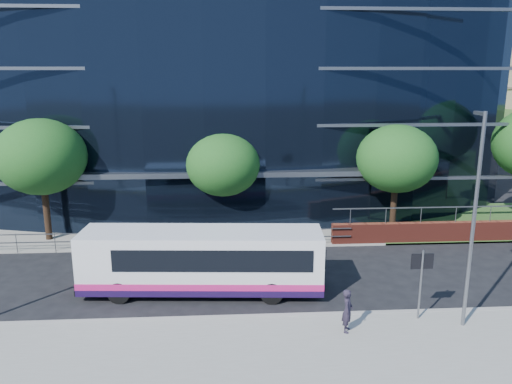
{
  "coord_description": "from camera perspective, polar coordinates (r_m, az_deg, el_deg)",
  "views": [
    {
      "loc": [
        -2.86,
        -18.78,
        9.5
      ],
      "look_at": [
        -1.19,
        8.0,
        2.94
      ],
      "focal_mm": 35.0,
      "sensor_mm": 36.0,
      "label": 1
    }
  ],
  "objects": [
    {
      "name": "apartment_block",
      "position": [
        83.62,
        21.75,
        13.91
      ],
      "size": [
        60.0,
        42.0,
        30.0
      ],
      "color": "#2D511E",
      "rests_on": "ground"
    },
    {
      "name": "yellow_line_inner",
      "position": [
        20.67,
        4.93,
        -13.66
      ],
      "size": [
        80.0,
        0.08,
        0.01
      ],
      "primitive_type": "cube",
      "color": "gold",
      "rests_on": "ground"
    },
    {
      "name": "streetlight_east",
      "position": [
        19.49,
        23.64,
        -2.49
      ],
      "size": [
        0.15,
        0.77,
        8.0
      ],
      "color": "slate",
      "rests_on": "pavement_near"
    },
    {
      "name": "glass_office",
      "position": [
        39.68,
        -5.31,
        11.52
      ],
      "size": [
        44.0,
        23.1,
        16.0
      ],
      "color": "black",
      "rests_on": "ground"
    },
    {
      "name": "ground",
      "position": [
        21.24,
        4.67,
        -12.87
      ],
      "size": [
        200.0,
        200.0,
        0.0
      ],
      "primitive_type": "plane",
      "color": "black",
      "rests_on": "ground"
    },
    {
      "name": "city_bus",
      "position": [
        21.89,
        -5.96,
        -7.79
      ],
      "size": [
        10.55,
        3.11,
        2.82
      ],
      "rotation": [
        0.0,
        0.0,
        -0.07
      ],
      "color": "silver",
      "rests_on": "ground"
    },
    {
      "name": "kerb",
      "position": [
        20.33,
        5.08,
        -13.93
      ],
      "size": [
        80.0,
        0.25,
        0.16
      ],
      "primitive_type": "cube",
      "color": "gray",
      "rests_on": "ground"
    },
    {
      "name": "tree_dist_e",
      "position": [
        64.82,
        21.18,
        8.44
      ],
      "size": [
        4.62,
        4.62,
        6.51
      ],
      "color": "black",
      "rests_on": "ground"
    },
    {
      "name": "far_forecourt",
      "position": [
        31.4,
        -9.15,
        -3.95
      ],
      "size": [
        50.0,
        8.0,
        0.1
      ],
      "primitive_type": "cube",
      "color": "gray",
      "rests_on": "ground"
    },
    {
      "name": "tree_far_c",
      "position": [
        29.89,
        15.78,
        3.67
      ],
      "size": [
        4.62,
        4.62,
        6.51
      ],
      "color": "black",
      "rests_on": "ground"
    },
    {
      "name": "tree_far_b",
      "position": [
        28.77,
        -3.79,
        3.12
      ],
      "size": [
        4.29,
        4.29,
        6.05
      ],
      "color": "black",
      "rests_on": "ground"
    },
    {
      "name": "street_sign",
      "position": [
        20.1,
        18.4,
        -8.46
      ],
      "size": [
        0.85,
        0.09,
        2.8
      ],
      "color": "slate",
      "rests_on": "pavement_near"
    },
    {
      "name": "tree_far_a",
      "position": [
        29.94,
        -23.36,
        3.7
      ],
      "size": [
        4.95,
        4.95,
        6.98
      ],
      "color": "black",
      "rests_on": "ground"
    },
    {
      "name": "guard_railings",
      "position": [
        27.69,
        -14.13,
        -4.96
      ],
      "size": [
        24.0,
        0.05,
        1.1
      ],
      "color": "slate",
      "rests_on": "ground"
    },
    {
      "name": "pavement_near",
      "position": [
        16.94,
        7.21,
        -20.19
      ],
      "size": [
        80.0,
        8.0,
        0.15
      ],
      "primitive_type": "cube",
      "color": "gray",
      "rests_on": "ground"
    },
    {
      "name": "yellow_line_outer",
      "position": [
        20.54,
        4.99,
        -13.85
      ],
      "size": [
        80.0,
        0.08,
        0.01
      ],
      "primitive_type": "cube",
      "color": "gold",
      "rests_on": "ground"
    },
    {
      "name": "pedestrian",
      "position": [
        19.0,
        10.42,
        -13.19
      ],
      "size": [
        0.56,
        0.69,
        1.64
      ],
      "primitive_type": "imported",
      "rotation": [
        0.0,
        0.0,
        1.24
      ],
      "color": "#241E2D",
      "rests_on": "pavement_near"
    }
  ]
}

